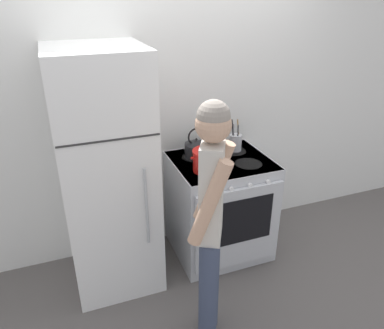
% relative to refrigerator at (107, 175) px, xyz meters
% --- Properties ---
extents(ground_plane, '(14.00, 14.00, 0.00)m').
position_rel_refrigerator_xyz_m(ground_plane, '(0.62, 0.34, -0.91)').
color(ground_plane, '#5B5654').
extents(wall_back, '(10.00, 0.06, 2.55)m').
position_rel_refrigerator_xyz_m(wall_back, '(0.62, 0.37, 0.36)').
color(wall_back, silver).
rests_on(wall_back, ground_plane).
extents(refrigerator, '(0.64, 0.71, 1.83)m').
position_rel_refrigerator_xyz_m(refrigerator, '(0.00, 0.00, 0.00)').
color(refrigerator, white).
rests_on(refrigerator, ground_plane).
extents(stove_range, '(0.79, 0.72, 0.88)m').
position_rel_refrigerator_xyz_m(stove_range, '(0.92, -0.02, -0.46)').
color(stove_range, silver).
rests_on(stove_range, ground_plane).
extents(dutch_oven_pot, '(0.28, 0.24, 0.19)m').
position_rel_refrigerator_xyz_m(dutch_oven_pot, '(0.75, -0.13, 0.05)').
color(dutch_oven_pot, red).
rests_on(dutch_oven_pot, stove_range).
extents(tea_kettle, '(0.24, 0.19, 0.26)m').
position_rel_refrigerator_xyz_m(tea_kettle, '(0.76, 0.14, 0.05)').
color(tea_kettle, black).
rests_on(tea_kettle, stove_range).
extents(utensil_jar, '(0.11, 0.11, 0.28)m').
position_rel_refrigerator_xyz_m(utensil_jar, '(1.12, 0.15, 0.04)').
color(utensil_jar, '#B7BABF').
rests_on(utensil_jar, stove_range).
extents(person, '(0.37, 0.41, 1.65)m').
position_rel_refrigerator_xyz_m(person, '(0.48, -0.82, 0.03)').
color(person, '#38425B').
rests_on(person, ground_plane).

